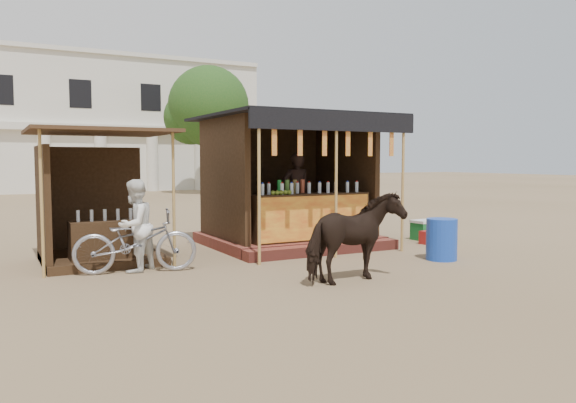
# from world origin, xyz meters

# --- Properties ---
(ground) EXTENTS (120.00, 120.00, 0.00)m
(ground) POSITION_xyz_m (0.00, 0.00, 0.00)
(ground) COLOR #846B4C
(ground) RESTS_ON ground
(main_stall) EXTENTS (3.60, 3.61, 2.78)m
(main_stall) POSITION_xyz_m (1.02, 3.36, 1.03)
(main_stall) COLOR brown
(main_stall) RESTS_ON ground
(secondary_stall) EXTENTS (2.40, 2.40, 2.38)m
(secondary_stall) POSITION_xyz_m (-3.17, 3.24, 0.85)
(secondary_stall) COLOR #392414
(secondary_stall) RESTS_ON ground
(cow) EXTENTS (1.72, 1.01, 1.36)m
(cow) POSITION_xyz_m (0.08, -0.39, 0.68)
(cow) COLOR black
(cow) RESTS_ON ground
(motorbike) EXTENTS (2.07, 1.09, 1.04)m
(motorbike) POSITION_xyz_m (-2.68, 1.89, 0.52)
(motorbike) COLOR #9898A1
(motorbike) RESTS_ON ground
(bystander) EXTENTS (0.94, 0.93, 1.53)m
(bystander) POSITION_xyz_m (-2.66, 2.00, 0.77)
(bystander) COLOR white
(bystander) RESTS_ON ground
(blue_barrel) EXTENTS (0.57, 0.57, 0.77)m
(blue_barrel) POSITION_xyz_m (2.60, 0.42, 0.38)
(blue_barrel) COLOR #1740B1
(blue_barrel) RESTS_ON ground
(red_crate) EXTENTS (0.47, 0.47, 0.29)m
(red_crate) POSITION_xyz_m (3.80, 2.00, 0.14)
(red_crate) COLOR maroon
(red_crate) RESTS_ON ground
(cooler) EXTENTS (0.67, 0.48, 0.46)m
(cooler) POSITION_xyz_m (4.18, 2.60, 0.23)
(cooler) COLOR #16672B
(cooler) RESTS_ON ground
(background_building) EXTENTS (26.00, 7.45, 8.18)m
(background_building) POSITION_xyz_m (-2.00, 29.94, 3.98)
(background_building) COLOR silver
(background_building) RESTS_ON ground
(tree) EXTENTS (4.50, 4.40, 7.00)m
(tree) POSITION_xyz_m (5.81, 22.14, 4.63)
(tree) COLOR #382314
(tree) RESTS_ON ground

